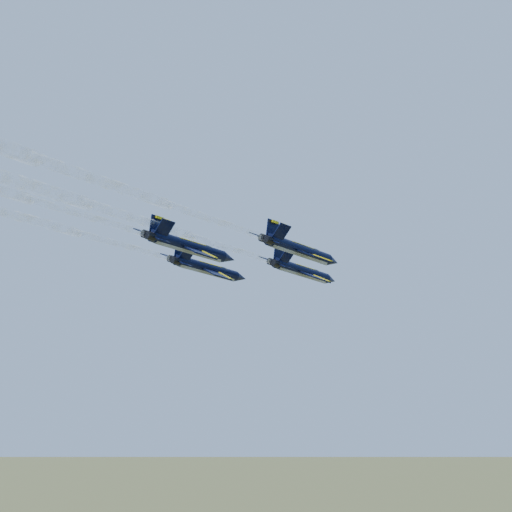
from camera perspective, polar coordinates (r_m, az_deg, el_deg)
The scene contains 4 objects.
jet_lead at distance 129.22m, azimuth 3.79°, elevation -1.24°, with size 13.49×18.99×6.21m.
jet_left at distance 126.75m, azimuth -3.84°, elevation -1.03°, with size 13.49×18.99×6.21m.
jet_right at distance 111.31m, azimuth 3.60°, elevation 0.44°, with size 13.49×18.99×6.21m.
jet_slot at distance 109.13m, azimuth -5.29°, elevation 0.71°, with size 13.49×18.99×6.21m.
Camera 1 is at (67.37, -99.78, 75.87)m, focal length 50.00 mm.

